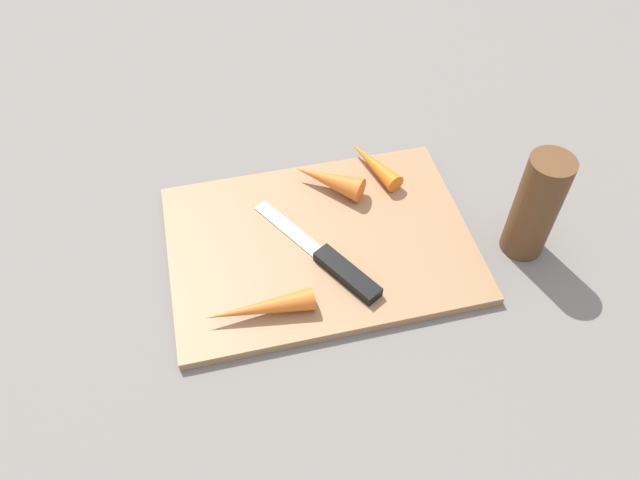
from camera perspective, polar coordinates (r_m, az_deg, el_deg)
ground_plane at (r=0.74m, az=-0.00°, el=-0.59°), size 1.40×1.40×0.00m
cutting_board at (r=0.73m, az=-0.00°, el=-0.30°), size 0.36×0.26×0.01m
knife at (r=0.70m, az=1.78°, el=-2.59°), size 0.12×0.18×0.01m
carrot_shortest at (r=0.78m, az=0.76°, el=5.69°), size 0.09×0.08×0.03m
carrot_medium at (r=0.81m, az=5.00°, el=7.15°), size 0.06×0.10×0.02m
carrot_longest at (r=0.66m, az=-5.66°, el=-6.38°), size 0.12×0.03×0.03m
pepper_grinder at (r=0.73m, az=19.56°, el=2.95°), size 0.05×0.05×0.14m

